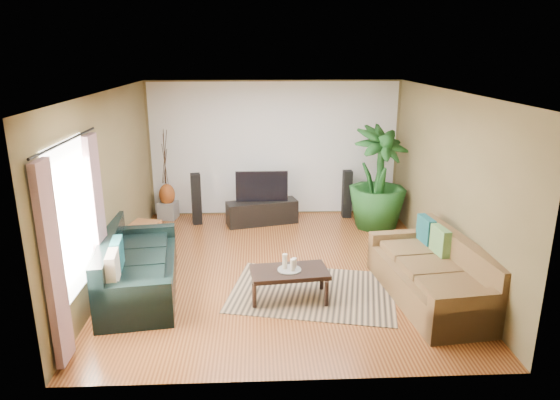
{
  "coord_description": "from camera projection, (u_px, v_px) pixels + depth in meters",
  "views": [
    {
      "loc": [
        -0.34,
        -7.11,
        3.26
      ],
      "look_at": [
        0.0,
        0.2,
        1.05
      ],
      "focal_mm": 32.0,
      "sensor_mm": 36.0,
      "label": 1
    }
  ],
  "objects": [
    {
      "name": "potted_plant",
      "position": [
        378.0,
        178.0,
        9.3
      ],
      "size": [
        1.46,
        1.46,
        1.92
      ],
      "primitive_type": "imported",
      "rotation": [
        0.0,
        0.0,
        0.5
      ],
      "color": "#174719",
      "rests_on": "floor"
    },
    {
      "name": "television",
      "position": [
        262.0,
        186.0,
        9.56
      ],
      "size": [
        1.0,
        0.05,
        0.59
      ],
      "primitive_type": "cube",
      "color": "black",
      "rests_on": "tv_stand"
    },
    {
      "name": "side_table",
      "position": [
        145.0,
        237.0,
        8.41
      ],
      "size": [
        0.54,
        0.54,
        0.48
      ],
      "primitive_type": "cube",
      "rotation": [
        0.0,
        0.0,
        -0.21
      ],
      "color": "brown",
      "rests_on": "floor"
    },
    {
      "name": "wall_back",
      "position": [
        274.0,
        149.0,
        10.0
      ],
      "size": [
        5.0,
        0.0,
        5.0
      ],
      "primitive_type": "plane",
      "rotation": [
        1.57,
        0.0,
        0.0
      ],
      "color": "brown",
      "rests_on": "ground"
    },
    {
      "name": "tv_stand",
      "position": [
        262.0,
        212.0,
        9.69
      ],
      "size": [
        1.42,
        0.73,
        0.45
      ],
      "primitive_type": "cube",
      "rotation": [
        0.0,
        0.0,
        0.25
      ],
      "color": "black",
      "rests_on": "floor"
    },
    {
      "name": "candle_short",
      "position": [
        294.0,
        263.0,
        6.73
      ],
      "size": [
        0.07,
        0.07,
        0.13
      ],
      "primitive_type": "cylinder",
      "color": "beige",
      "rests_on": "candle_tray"
    },
    {
      "name": "backwall_panel",
      "position": [
        274.0,
        149.0,
        9.99
      ],
      "size": [
        4.9,
        0.0,
        4.9
      ],
      "primitive_type": "plane",
      "rotation": [
        1.57,
        0.0,
        0.0
      ],
      "color": "white",
      "rests_on": "ground"
    },
    {
      "name": "candle_tall",
      "position": [
        285.0,
        261.0,
        6.69
      ],
      "size": [
        0.07,
        0.07,
        0.21
      ],
      "primitive_type": "cylinder",
      "color": "beige",
      "rests_on": "candle_tray"
    },
    {
      "name": "pedestal",
      "position": [
        168.0,
        210.0,
        10.0
      ],
      "size": [
        0.4,
        0.4,
        0.34
      ],
      "primitive_type": "cube",
      "rotation": [
        0.0,
        0.0,
        -0.2
      ],
      "color": "gray",
      "rests_on": "floor"
    },
    {
      "name": "floor",
      "position": [
        281.0,
        268.0,
        7.76
      ],
      "size": [
        5.5,
        5.5,
        0.0
      ],
      "primitive_type": "plane",
      "color": "#995527",
      "rests_on": "ground"
    },
    {
      "name": "wall_left",
      "position": [
        109.0,
        187.0,
        7.26
      ],
      "size": [
        0.0,
        5.5,
        5.5
      ],
      "primitive_type": "plane",
      "rotation": [
        1.57,
        0.0,
        1.57
      ],
      "color": "brown",
      "rests_on": "ground"
    },
    {
      "name": "sofa_left",
      "position": [
        139.0,
        263.0,
        6.92
      ],
      "size": [
        1.24,
        2.31,
        0.85
      ],
      "primitive_type": "cube",
      "rotation": [
        0.0,
        0.0,
        1.71
      ],
      "color": "black",
      "rests_on": "floor"
    },
    {
      "name": "speaker_right",
      "position": [
        347.0,
        194.0,
        10.01
      ],
      "size": [
        0.18,
        0.2,
        0.96
      ],
      "primitive_type": "cube",
      "rotation": [
        0.0,
        0.0,
        0.02
      ],
      "color": "black",
      "rests_on": "floor"
    },
    {
      "name": "ceiling",
      "position": [
        281.0,
        91.0,
        6.98
      ],
      "size": [
        5.5,
        5.5,
        0.0
      ],
      "primitive_type": "plane",
      "rotation": [
        3.14,
        0.0,
        0.0
      ],
      "color": "white",
      "rests_on": "ground"
    },
    {
      "name": "wall_front",
      "position": [
        294.0,
        259.0,
        4.74
      ],
      "size": [
        5.0,
        0.0,
        5.0
      ],
      "primitive_type": "plane",
      "rotation": [
        -1.57,
        0.0,
        0.0
      ],
      "color": "brown",
      "rests_on": "ground"
    },
    {
      "name": "curtain_near",
      "position": [
        53.0,
        266.0,
        5.07
      ],
      "size": [
        0.08,
        0.35,
        2.2
      ],
      "primitive_type": "cube",
      "color": "gray",
      "rests_on": "ground"
    },
    {
      "name": "coffee_table",
      "position": [
        289.0,
        284.0,
        6.76
      ],
      "size": [
        1.09,
        0.67,
        0.42
      ],
      "primitive_type": "cube",
      "rotation": [
        0.0,
        0.0,
        0.11
      ],
      "color": "black",
      "rests_on": "floor"
    },
    {
      "name": "candle_mid",
      "position": [
        293.0,
        265.0,
        6.63
      ],
      "size": [
        0.07,
        0.07,
        0.16
      ],
      "primitive_type": "cylinder",
      "color": "beige",
      "rests_on": "candle_tray"
    },
    {
      "name": "wall_right",
      "position": [
        447.0,
        182.0,
        7.48
      ],
      "size": [
        0.0,
        5.5,
        5.5
      ],
      "primitive_type": "plane",
      "rotation": [
        1.57,
        0.0,
        -1.57
      ],
      "color": "brown",
      "rests_on": "ground"
    },
    {
      "name": "candle_tray",
      "position": [
        289.0,
        270.0,
        6.7
      ],
      "size": [
        0.32,
        0.32,
        0.01
      ],
      "primitive_type": "cylinder",
      "color": "gray",
      "rests_on": "coffee_table"
    },
    {
      "name": "curtain_far",
      "position": [
        98.0,
        218.0,
        6.5
      ],
      "size": [
        0.08,
        0.35,
        2.2
      ],
      "primitive_type": "cube",
      "color": "gray",
      "rests_on": "ground"
    },
    {
      "name": "curtain_rod",
      "position": [
        66.0,
        141.0,
        5.45
      ],
      "size": [
        0.03,
        1.9,
        0.03
      ],
      "primitive_type": "cylinder",
      "rotation": [
        1.57,
        0.0,
        0.0
      ],
      "color": "black",
      "rests_on": "ground"
    },
    {
      "name": "plant_pot",
      "position": [
        376.0,
        220.0,
        9.54
      ],
      "size": [
        0.35,
        0.35,
        0.28
      ],
      "primitive_type": "cylinder",
      "color": "black",
      "rests_on": "floor"
    },
    {
      "name": "vase",
      "position": [
        167.0,
        195.0,
        9.91
      ],
      "size": [
        0.31,
        0.31,
        0.44
      ],
      "primitive_type": "ellipsoid",
      "color": "brown",
      "rests_on": "pedestal"
    },
    {
      "name": "area_rug",
      "position": [
        313.0,
        292.0,
        7.0
      ],
      "size": [
        2.54,
        2.04,
        0.01
      ],
      "primitive_type": "cube",
      "rotation": [
        0.0,
        0.0,
        -0.21
      ],
      "color": "tan",
      "rests_on": "floor"
    },
    {
      "name": "window_pane",
      "position": [
        71.0,
        219.0,
        5.71
      ],
      "size": [
        0.0,
        1.8,
        1.8
      ],
      "primitive_type": "plane",
      "rotation": [
        1.57,
        0.0,
        1.57
      ],
      "color": "white",
      "rests_on": "ground"
    },
    {
      "name": "sofa_right",
      "position": [
        431.0,
        270.0,
        6.7
      ],
      "size": [
        1.25,
        2.31,
        0.85
      ],
      "primitive_type": "cube",
      "rotation": [
        0.0,
        0.0,
        -1.45
      ],
      "color": "brown",
      "rests_on": "floor"
    },
    {
      "name": "speaker_left",
      "position": [
        196.0,
        199.0,
        9.62
      ],
      "size": [
        0.22,
        0.23,
        1.0
      ],
      "primitive_type": "cube",
      "rotation": [
        0.0,
        0.0,
        0.2
      ],
      "color": "black",
      "rests_on": "floor"
    }
  ]
}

